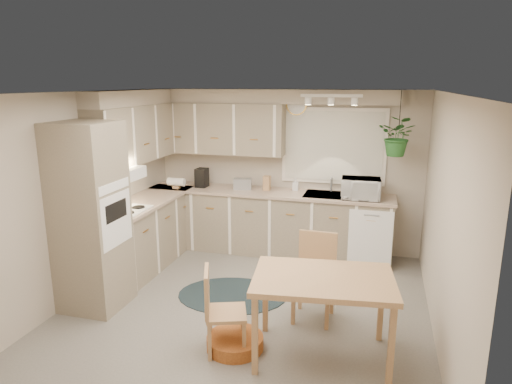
% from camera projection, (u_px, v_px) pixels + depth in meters
% --- Properties ---
extents(floor, '(4.20, 4.20, 0.00)m').
position_uv_depth(floor, '(246.00, 308.00, 5.19)').
color(floor, slate).
rests_on(floor, ground).
extents(ceiling, '(4.20, 4.20, 0.00)m').
position_uv_depth(ceiling, '(245.00, 93.00, 4.62)').
color(ceiling, white).
rests_on(ceiling, wall_back).
extents(wall_back, '(4.00, 0.04, 2.40)m').
position_uv_depth(wall_back, '(286.00, 171.00, 6.87)').
color(wall_back, '#B0A391').
rests_on(wall_back, floor).
extents(wall_front, '(4.00, 0.04, 2.40)m').
position_uv_depth(wall_front, '(152.00, 290.00, 2.94)').
color(wall_front, '#B0A391').
rests_on(wall_front, floor).
extents(wall_left, '(0.04, 4.20, 2.40)m').
position_uv_depth(wall_left, '(85.00, 194.00, 5.43)').
color(wall_left, '#B0A391').
rests_on(wall_left, floor).
extents(wall_right, '(0.04, 4.20, 2.40)m').
position_uv_depth(wall_right, '(444.00, 221.00, 4.39)').
color(wall_right, '#B0A391').
rests_on(wall_right, floor).
extents(base_cab_left, '(0.60, 1.85, 0.90)m').
position_uv_depth(base_cab_left, '(147.00, 233.00, 6.35)').
color(base_cab_left, gray).
rests_on(base_cab_left, floor).
extents(base_cab_back, '(3.60, 0.60, 0.90)m').
position_uv_depth(base_cab_back, '(268.00, 223.00, 6.82)').
color(base_cab_back, gray).
rests_on(base_cab_back, floor).
extents(counter_left, '(0.64, 1.89, 0.04)m').
position_uv_depth(counter_left, '(146.00, 201.00, 6.23)').
color(counter_left, tan).
rests_on(counter_left, base_cab_left).
extents(counter_back, '(3.64, 0.64, 0.04)m').
position_uv_depth(counter_back, '(268.00, 192.00, 6.70)').
color(counter_back, tan).
rests_on(counter_back, base_cab_back).
extents(oven_stack, '(0.65, 0.65, 2.10)m').
position_uv_depth(oven_stack, '(91.00, 217.00, 5.03)').
color(oven_stack, gray).
rests_on(oven_stack, floor).
extents(wall_oven_face, '(0.02, 0.56, 0.58)m').
position_uv_depth(wall_oven_face, '(116.00, 220.00, 4.94)').
color(wall_oven_face, white).
rests_on(wall_oven_face, oven_stack).
extents(upper_cab_left, '(0.35, 2.00, 0.75)m').
position_uv_depth(upper_cab_left, '(138.00, 133.00, 6.17)').
color(upper_cab_left, gray).
rests_on(upper_cab_left, wall_left).
extents(upper_cab_back, '(2.00, 0.35, 0.75)m').
position_uv_depth(upper_cab_back, '(219.00, 128.00, 6.82)').
color(upper_cab_back, gray).
rests_on(upper_cab_back, wall_back).
extents(soffit_left, '(0.30, 2.00, 0.20)m').
position_uv_depth(soffit_left, '(134.00, 98.00, 6.06)').
color(soffit_left, '#B0A391').
rests_on(soffit_left, wall_left).
extents(soffit_back, '(3.60, 0.30, 0.20)m').
position_uv_depth(soffit_back, '(271.00, 96.00, 6.52)').
color(soffit_back, '#B0A391').
rests_on(soffit_back, wall_back).
extents(cooktop, '(0.52, 0.58, 0.02)m').
position_uv_depth(cooktop, '(124.00, 210.00, 5.68)').
color(cooktop, white).
rests_on(cooktop, counter_left).
extents(range_hood, '(0.40, 0.60, 0.14)m').
position_uv_depth(range_hood, '(120.00, 174.00, 5.58)').
color(range_hood, white).
rests_on(range_hood, upper_cab_left).
extents(window_blinds, '(1.40, 0.02, 1.00)m').
position_uv_depth(window_blinds, '(333.00, 146.00, 6.57)').
color(window_blinds, white).
rests_on(window_blinds, wall_back).
extents(window_frame, '(1.50, 0.02, 1.10)m').
position_uv_depth(window_frame, '(333.00, 146.00, 6.58)').
color(window_frame, white).
rests_on(window_frame, wall_back).
extents(sink, '(0.70, 0.48, 0.10)m').
position_uv_depth(sink, '(329.00, 198.00, 6.48)').
color(sink, '#979A9E').
rests_on(sink, counter_back).
extents(dishwasher_front, '(0.58, 0.02, 0.83)m').
position_uv_depth(dishwasher_front, '(370.00, 240.00, 6.15)').
color(dishwasher_front, white).
rests_on(dishwasher_front, base_cab_back).
extents(track_light_bar, '(0.80, 0.04, 0.04)m').
position_uv_depth(track_light_bar, '(331.00, 96.00, 5.91)').
color(track_light_bar, white).
rests_on(track_light_bar, ceiling).
extents(wall_clock, '(0.30, 0.03, 0.30)m').
position_uv_depth(wall_clock, '(297.00, 105.00, 6.57)').
color(wall_clock, '#EAB652').
rests_on(wall_clock, wall_back).
extents(dining_table, '(1.36, 0.99, 0.80)m').
position_uv_depth(dining_table, '(322.00, 317.00, 4.20)').
color(dining_table, tan).
rests_on(dining_table, floor).
extents(chair_left, '(0.50, 0.50, 0.83)m').
position_uv_depth(chair_left, '(226.00, 311.00, 4.28)').
color(chair_left, tan).
rests_on(chair_left, floor).
extents(chair_back, '(0.45, 0.45, 0.93)m').
position_uv_depth(chair_back, '(314.00, 279.00, 4.85)').
color(chair_back, tan).
rests_on(chair_back, floor).
extents(braided_rug, '(1.45, 1.18, 0.01)m').
position_uv_depth(braided_rug, '(232.00, 295.00, 5.49)').
color(braided_rug, black).
rests_on(braided_rug, floor).
extents(pet_bed, '(0.63, 0.63, 0.13)m').
position_uv_depth(pet_bed, '(235.00, 342.00, 4.39)').
color(pet_bed, '#A95E21').
rests_on(pet_bed, floor).
extents(microwave, '(0.54, 0.32, 0.35)m').
position_uv_depth(microwave, '(361.00, 186.00, 6.22)').
color(microwave, white).
rests_on(microwave, counter_back).
extents(soap_bottle, '(0.09, 0.19, 0.08)m').
position_uv_depth(soap_bottle, '(295.00, 188.00, 6.74)').
color(soap_bottle, white).
rests_on(soap_bottle, counter_back).
extents(hanging_plant, '(0.64, 0.67, 0.41)m').
position_uv_depth(hanging_plant, '(398.00, 141.00, 5.96)').
color(hanging_plant, '#255E26').
rests_on(hanging_plant, ceiling).
extents(coffee_maker, '(0.17, 0.20, 0.29)m').
position_uv_depth(coffee_maker, '(202.00, 178.00, 6.94)').
color(coffee_maker, black).
rests_on(coffee_maker, counter_back).
extents(toaster, '(0.29, 0.20, 0.16)m').
position_uv_depth(toaster, '(243.00, 184.00, 6.81)').
color(toaster, '#979A9E').
rests_on(toaster, counter_back).
extents(knife_block, '(0.10, 0.10, 0.21)m').
position_uv_depth(knife_block, '(267.00, 183.00, 6.74)').
color(knife_block, tan).
rests_on(knife_block, counter_back).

